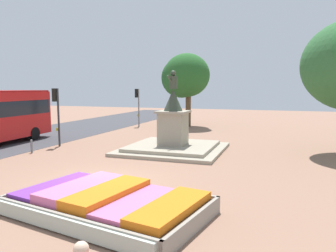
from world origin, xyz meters
name	(u,v)px	position (x,y,z in m)	size (l,w,h in m)	color
ground_plane	(100,183)	(0.00, 0.00, 0.00)	(88.30, 88.30, 0.00)	#8C6651
flower_planter	(107,203)	(1.79, -2.58, 0.31)	(6.10, 4.32, 0.72)	#38281C
statue_monument	(173,137)	(0.63, 7.01, 0.79)	(5.61, 5.61, 4.56)	gray
traffic_light_mid_block	(57,107)	(-6.57, 6.08, 2.46)	(0.41, 0.29, 3.56)	#2D2D33
traffic_light_far_corner	(138,101)	(-6.20, 17.21, 2.41)	(0.41, 0.29, 3.49)	slate
kerb_bollard_north	(32,146)	(-6.57, 3.82, 0.40)	(0.13, 0.13, 0.76)	slate
park_tree_far_left	(185,75)	(-1.99, 18.40, 4.72)	(4.42, 4.78, 6.67)	brown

